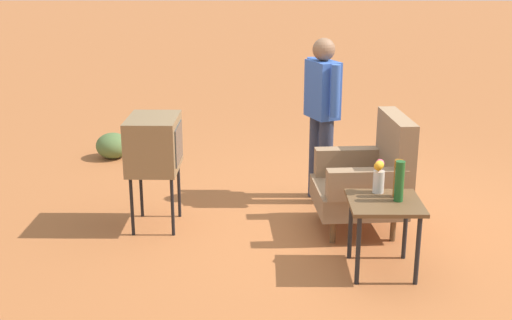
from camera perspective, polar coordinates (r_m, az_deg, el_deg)
name	(u,v)px	position (r m, az deg, el deg)	size (l,w,h in m)	color
ground_plane	(348,220)	(6.37, 7.94, -5.11)	(60.00, 60.00, 0.00)	#AD6033
armchair	(370,178)	(6.01, 9.74, -1.50)	(0.83, 0.84, 1.06)	brown
side_table	(384,211)	(5.24, 10.97, -4.34)	(0.56, 0.56, 0.59)	black
tv_on_stand	(154,144)	(5.99, -8.76, 1.34)	(0.61, 0.46, 1.03)	black
person_standing	(322,110)	(6.59, 5.70, 4.33)	(0.53, 0.35, 1.64)	#2D3347
bottle_tall_amber	(398,178)	(5.27, 12.10, -1.56)	(0.07, 0.07, 0.30)	brown
bottle_wine_green	(399,181)	(5.18, 12.22, -1.80)	(0.07, 0.07, 0.32)	#1E5623
flower_vase	(379,175)	(5.34, 10.51, -1.26)	(0.15, 0.10, 0.27)	silver
shrub_mid	(113,146)	(8.32, -12.21, 1.22)	(0.40, 0.40, 0.31)	#516B38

